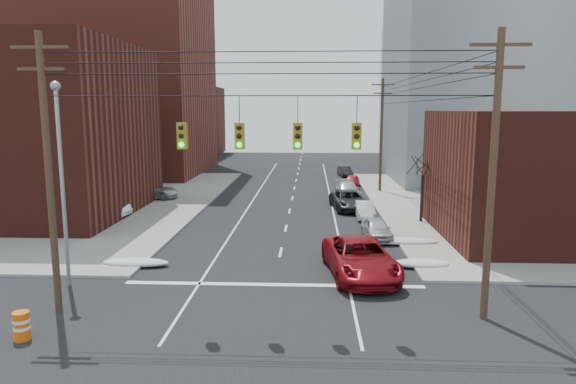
# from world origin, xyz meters

# --- Properties ---
(ground) EXTENTS (160.00, 160.00, 0.00)m
(ground) POSITION_xyz_m (0.00, 0.00, 0.00)
(ground) COLOR black
(ground) RESTS_ON ground
(building_brick_tall) EXTENTS (24.00, 20.00, 30.00)m
(building_brick_tall) POSITION_xyz_m (-24.00, 48.00, 15.00)
(building_brick_tall) COLOR maroon
(building_brick_tall) RESTS_ON ground
(building_brick_near) EXTENTS (20.00, 16.00, 13.00)m
(building_brick_near) POSITION_xyz_m (-22.00, 22.00, 6.50)
(building_brick_near) COLOR #4A1B16
(building_brick_near) RESTS_ON ground
(building_brick_far) EXTENTS (22.00, 18.00, 12.00)m
(building_brick_far) POSITION_xyz_m (-26.00, 74.00, 6.00)
(building_brick_far) COLOR #4A1B16
(building_brick_far) RESTS_ON ground
(building_office) EXTENTS (22.00, 20.00, 25.00)m
(building_office) POSITION_xyz_m (22.00, 44.00, 12.50)
(building_office) COLOR gray
(building_office) RESTS_ON ground
(building_glass) EXTENTS (20.00, 18.00, 22.00)m
(building_glass) POSITION_xyz_m (24.00, 70.00, 11.00)
(building_glass) COLOR gray
(building_glass) RESTS_ON ground
(building_storefront) EXTENTS (16.00, 12.00, 8.00)m
(building_storefront) POSITION_xyz_m (18.00, 16.00, 4.00)
(building_storefront) COLOR #4A1B16
(building_storefront) RESTS_ON ground
(utility_pole_left) EXTENTS (2.20, 0.28, 11.00)m
(utility_pole_left) POSITION_xyz_m (-8.50, 3.00, 5.78)
(utility_pole_left) COLOR #473323
(utility_pole_left) RESTS_ON ground
(utility_pole_right) EXTENTS (2.20, 0.28, 11.00)m
(utility_pole_right) POSITION_xyz_m (8.50, 3.00, 5.78)
(utility_pole_right) COLOR #473323
(utility_pole_right) RESTS_ON ground
(utility_pole_far) EXTENTS (2.20, 0.28, 11.00)m
(utility_pole_far) POSITION_xyz_m (8.50, 34.00, 5.78)
(utility_pole_far) COLOR #473323
(utility_pole_far) RESTS_ON ground
(traffic_signals) EXTENTS (17.00, 0.42, 2.02)m
(traffic_signals) POSITION_xyz_m (0.10, 2.97, 7.17)
(traffic_signals) COLOR black
(traffic_signals) RESTS_ON ground
(street_light) EXTENTS (0.44, 0.44, 9.32)m
(street_light) POSITION_xyz_m (-9.50, 6.00, 5.54)
(street_light) COLOR gray
(street_light) RESTS_ON ground
(bare_tree) EXTENTS (2.09, 2.20, 4.93)m
(bare_tree) POSITION_xyz_m (9.59, 20.00, 2.32)
(bare_tree) COLOR black
(bare_tree) RESTS_ON ground
(snow_nw) EXTENTS (3.50, 1.08, 0.42)m
(snow_nw) POSITION_xyz_m (-7.40, 9.00, 0.21)
(snow_nw) COLOR silver
(snow_nw) RESTS_ON ground
(snow_ne) EXTENTS (3.00, 1.08, 0.42)m
(snow_ne) POSITION_xyz_m (7.40, 9.50, 0.21)
(snow_ne) COLOR silver
(snow_ne) RESTS_ON ground
(snow_east_far) EXTENTS (4.00, 1.08, 0.42)m
(snow_east_far) POSITION_xyz_m (7.40, 14.00, 0.21)
(snow_east_far) COLOR silver
(snow_east_far) RESTS_ON ground
(red_pickup) EXTENTS (3.82, 6.84, 1.81)m
(red_pickup) POSITION_xyz_m (4.15, 8.00, 0.90)
(red_pickup) COLOR maroon
(red_pickup) RESTS_ON ground
(parked_car_a) EXTENTS (1.83, 3.96, 1.31)m
(parked_car_a) POSITION_xyz_m (5.86, 15.30, 0.66)
(parked_car_a) COLOR silver
(parked_car_a) RESTS_ON ground
(parked_car_b) EXTENTS (1.30, 3.70, 1.22)m
(parked_car_b) POSITION_xyz_m (5.77, 21.65, 0.61)
(parked_car_b) COLOR silver
(parked_car_b) RESTS_ON ground
(parked_car_c) EXTENTS (3.20, 5.77, 1.53)m
(parked_car_c) POSITION_xyz_m (4.80, 24.90, 0.76)
(parked_car_c) COLOR black
(parked_car_c) RESTS_ON ground
(parked_car_d) EXTENTS (2.34, 5.06, 1.43)m
(parked_car_d) POSITION_xyz_m (5.10, 30.60, 0.72)
(parked_car_d) COLOR #A9A9AE
(parked_car_d) RESTS_ON ground
(parked_car_e) EXTENTS (2.02, 3.93, 1.28)m
(parked_car_e) POSITION_xyz_m (6.01, 37.10, 0.64)
(parked_car_e) COLOR maroon
(parked_car_e) RESTS_ON ground
(parked_car_f) EXTENTS (1.79, 3.86, 1.22)m
(parked_car_f) POSITION_xyz_m (5.82, 46.03, 0.61)
(parked_car_f) COLOR black
(parked_car_f) RESTS_ON ground
(lot_car_a) EXTENTS (4.79, 2.21, 1.52)m
(lot_car_a) POSITION_xyz_m (-14.10, 20.52, 0.91)
(lot_car_a) COLOR white
(lot_car_a) RESTS_ON sidewalk_nw
(lot_car_b) EXTENTS (4.94, 2.47, 1.35)m
(lot_car_b) POSITION_xyz_m (-12.62, 28.53, 0.82)
(lot_car_b) COLOR #B5B4B9
(lot_car_b) RESTS_ON sidewalk_nw
(lot_car_c) EXTENTS (4.28, 1.89, 1.22)m
(lot_car_c) POSITION_xyz_m (-18.01, 20.97, 0.76)
(lot_car_c) COLOR black
(lot_car_c) RESTS_ON sidewalk_nw
(lot_car_d) EXTENTS (4.28, 1.88, 1.44)m
(lot_car_d) POSITION_xyz_m (-19.71, 26.98, 0.87)
(lot_car_d) COLOR #A1A2A6
(lot_car_d) RESTS_ON sidewalk_nw
(construction_barrel) EXTENTS (0.64, 0.64, 1.03)m
(construction_barrel) POSITION_xyz_m (-8.50, 0.34, 0.53)
(construction_barrel) COLOR #E2580B
(construction_barrel) RESTS_ON ground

